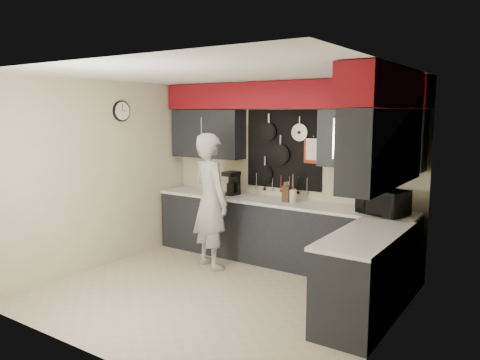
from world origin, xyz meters
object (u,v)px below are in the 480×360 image
Objects in this scene: utensil_crock at (291,195)px; coffee_maker at (232,183)px; microwave at (383,202)px; knife_block at (287,194)px; person at (210,201)px.

coffee_maker is (-1.02, 0.02, 0.09)m from utensil_crock.
microwave is at bearing -4.50° from utensil_crock.
microwave is at bearing 3.57° from coffee_maker.
coffee_maker reaches higher than knife_block.
person is (0.13, -0.71, -0.16)m from coffee_maker.
microwave is 1.59× the size of coffee_maker.
utensil_crock is (-1.31, 0.10, -0.07)m from microwave.
coffee_maker is at bearing -57.89° from person.
utensil_crock is at bearing -119.93° from person.
person reaches higher than utensil_crock.
coffee_maker is (-2.33, 0.12, 0.03)m from microwave.
microwave is 1.32m from utensil_crock.
knife_block is at bearing 2.55° from coffee_maker.
coffee_maker is 0.19× the size of person.
coffee_maker is at bearing 170.85° from knife_block.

